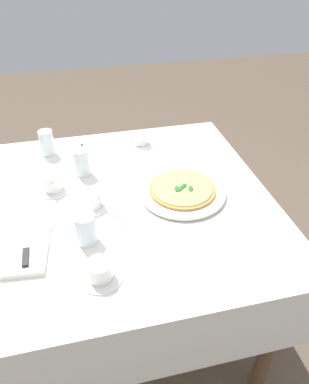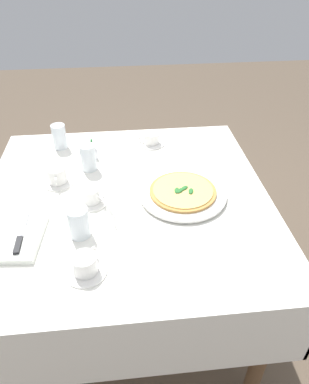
{
  "view_description": "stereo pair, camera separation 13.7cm",
  "coord_description": "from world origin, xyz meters",
  "views": [
    {
      "loc": [
        -1.07,
        0.14,
        1.59
      ],
      "look_at": [
        -0.01,
        -0.11,
        0.77
      ],
      "focal_mm": 33.18,
      "sensor_mm": 36.0,
      "label": 1
    },
    {
      "loc": [
        -1.1,
        0.01,
        1.59
      ],
      "look_at": [
        -0.01,
        -0.11,
        0.77
      ],
      "focal_mm": 33.18,
      "sensor_mm": 36.0,
      "label": 2
    }
  ],
  "objects": [
    {
      "name": "coffee_cup_far_left",
      "position": [
        -0.02,
        0.13,
        0.78
      ],
      "size": [
        0.13,
        0.13,
        0.06
      ],
      "color": "white",
      "rests_on": "dining_table"
    },
    {
      "name": "water_glass_right_edge",
      "position": [
        -0.2,
        0.16,
        0.8
      ],
      "size": [
        0.07,
        0.07,
        0.11
      ],
      "color": "white",
      "rests_on": "dining_table"
    },
    {
      "name": "dining_table",
      "position": [
        0.0,
        0.0,
        0.62
      ],
      "size": [
        1.11,
        1.11,
        0.75
      ],
      "color": "white",
      "rests_on": "ground_plane"
    },
    {
      "name": "dinner_knife",
      "position": [
        -0.2,
        0.36,
        0.77
      ],
      "size": [
        0.2,
        0.02,
        0.01
      ],
      "rotation": [
        0.0,
        0.0,
        0.02
      ],
      "color": "silver",
      "rests_on": "napkin_folded"
    },
    {
      "name": "hot_sauce_bottle",
      "position": [
        0.32,
        0.14,
        0.78
      ],
      "size": [
        0.02,
        0.02,
        0.08
      ],
      "color": "#B7140F",
      "rests_on": "dining_table"
    },
    {
      "name": "water_glass_center_back",
      "position": [
        0.21,
        0.15,
        0.8
      ],
      "size": [
        0.07,
        0.07,
        0.12
      ],
      "color": "white",
      "rests_on": "dining_table"
    },
    {
      "name": "menu_card",
      "position": [
        -0.14,
        0.06,
        0.78
      ],
      "size": [
        0.09,
        0.04,
        0.06
      ],
      "rotation": [
        0.0,
        0.0,
        0.36
      ],
      "color": "white",
      "rests_on": "dining_table"
    },
    {
      "name": "water_glass_back_corner",
      "position": [
        0.41,
        0.29,
        0.8
      ],
      "size": [
        0.06,
        0.06,
        0.12
      ],
      "color": "white",
      "rests_on": "dining_table"
    },
    {
      "name": "coffee_cup_left_edge",
      "position": [
        0.4,
        -0.13,
        0.78
      ],
      "size": [
        0.13,
        0.13,
        0.06
      ],
      "color": "white",
      "rests_on": "dining_table"
    },
    {
      "name": "pepper_shaker",
      "position": [
        0.29,
        0.13,
        0.78
      ],
      "size": [
        0.03,
        0.03,
        0.06
      ],
      "color": "white",
      "rests_on": "dining_table"
    },
    {
      "name": "pizza",
      "position": [
        -0.02,
        -0.22,
        0.78
      ],
      "size": [
        0.26,
        0.26,
        0.02
      ],
      "color": "#C68E47",
      "rests_on": "pizza_plate"
    },
    {
      "name": "salt_shaker",
      "position": [
        0.35,
        0.15,
        0.78
      ],
      "size": [
        0.03,
        0.03,
        0.06
      ],
      "color": "white",
      "rests_on": "dining_table"
    },
    {
      "name": "coffee_cup_near_left",
      "position": [
        -0.36,
        0.14,
        0.78
      ],
      "size": [
        0.13,
        0.13,
        0.07
      ],
      "color": "white",
      "rests_on": "dining_table"
    },
    {
      "name": "coffee_cup_far_right",
      "position": [
        0.12,
        0.27,
        0.78
      ],
      "size": [
        0.13,
        0.13,
        0.07
      ],
      "color": "white",
      "rests_on": "dining_table"
    },
    {
      "name": "pizza_plate",
      "position": [
        -0.02,
        -0.22,
        0.76
      ],
      "size": [
        0.34,
        0.34,
        0.02
      ],
      "color": "white",
      "rests_on": "dining_table"
    },
    {
      "name": "napkin_folded",
      "position": [
        -0.2,
        0.36,
        0.76
      ],
      "size": [
        0.23,
        0.15,
        0.02
      ],
      "rotation": [
        0.0,
        0.0,
        -0.09
      ],
      "color": "white",
      "rests_on": "dining_table"
    },
    {
      "name": "ground_plane",
      "position": [
        0.0,
        0.0,
        0.0
      ],
      "size": [
        8.0,
        8.0,
        0.0
      ],
      "primitive_type": "plane",
      "color": "brown"
    }
  ]
}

